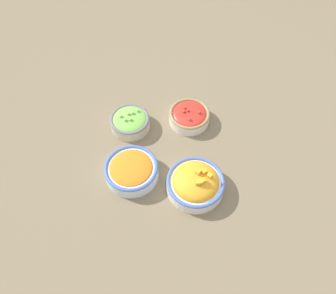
{
  "coord_description": "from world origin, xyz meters",
  "views": [
    {
      "loc": [
        0.62,
        0.03,
        0.94
      ],
      "look_at": [
        0.0,
        0.0,
        0.03
      ],
      "focal_mm": 35.0,
      "sensor_mm": 36.0,
      "label": 1
    }
  ],
  "objects": [
    {
      "name": "bowl_lettuce",
      "position": [
        -0.11,
        -0.14,
        0.03
      ],
      "size": [
        0.14,
        0.14,
        0.06
      ],
      "color": "beige",
      "rests_on": "ground_plane"
    },
    {
      "name": "bowl_carrots",
      "position": [
        0.09,
        -0.11,
        0.03
      ],
      "size": [
        0.17,
        0.17,
        0.06
      ],
      "color": "silver",
      "rests_on": "ground_plane"
    },
    {
      "name": "bowl_squash",
      "position": [
        0.14,
        0.09,
        0.03
      ],
      "size": [
        0.18,
        0.18,
        0.09
      ],
      "color": "silver",
      "rests_on": "ground_plane"
    },
    {
      "name": "bowl_cherry_tomatoes",
      "position": [
        -0.14,
        0.07,
        0.03
      ],
      "size": [
        0.15,
        0.15,
        0.06
      ],
      "color": "silver",
      "rests_on": "ground_plane"
    },
    {
      "name": "ground_plane",
      "position": [
        0.0,
        0.0,
        0.0
      ],
      "size": [
        3.0,
        3.0,
        0.0
      ],
      "primitive_type": "plane",
      "color": "#75664C"
    }
  ]
}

